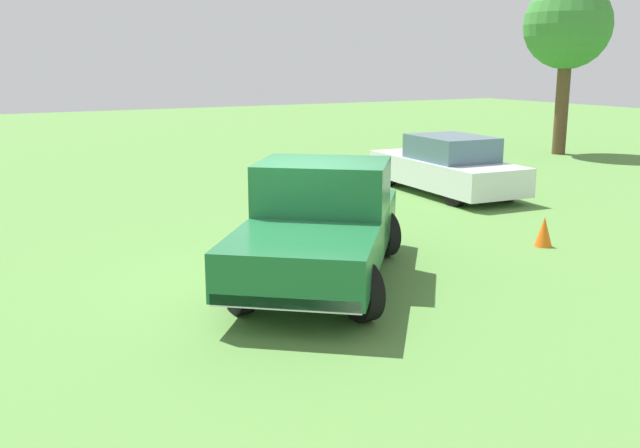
% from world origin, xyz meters
% --- Properties ---
extents(ground_plane, '(80.00, 80.00, 0.00)m').
position_xyz_m(ground_plane, '(0.00, 0.00, 0.00)').
color(ground_plane, '#54843D').
extents(pickup_truck, '(5.12, 4.66, 1.82)m').
position_xyz_m(pickup_truck, '(0.20, 0.39, 0.95)').
color(pickup_truck, black).
rests_on(pickup_truck, ground_plane).
extents(sedan_near, '(4.80, 2.15, 1.48)m').
position_xyz_m(sedan_near, '(-4.67, 6.76, 0.69)').
color(sedan_near, black).
rests_on(sedan_near, ground_plane).
extents(tree_back_left, '(3.05, 3.05, 6.05)m').
position_xyz_m(tree_back_left, '(-8.90, 15.35, 4.45)').
color(tree_back_left, brown).
rests_on(tree_back_left, ground_plane).
extents(traffic_cone, '(0.32, 0.32, 0.55)m').
position_xyz_m(traffic_cone, '(0.45, 4.90, 0.28)').
color(traffic_cone, orange).
rests_on(traffic_cone, ground_plane).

